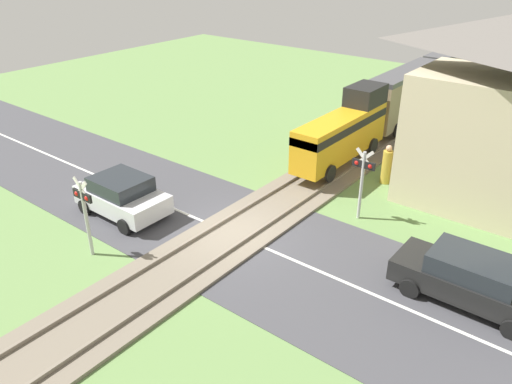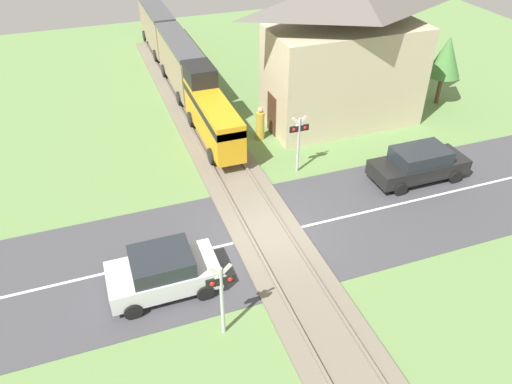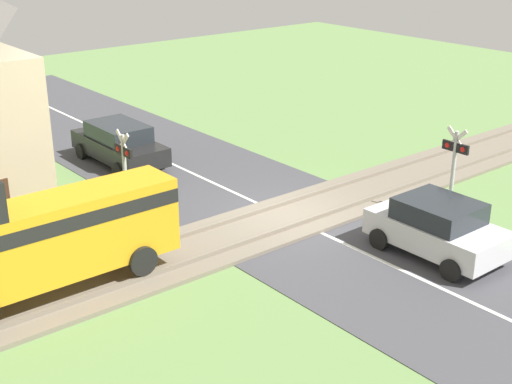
{
  "view_description": "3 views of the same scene",
  "coord_description": "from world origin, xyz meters",
  "views": [
    {
      "loc": [
        10.07,
        -11.51,
        9.52
      ],
      "look_at": [
        0.0,
        1.32,
        1.2
      ],
      "focal_mm": 35.0,
      "sensor_mm": 36.0,
      "label": 1
    },
    {
      "loc": [
        -5.47,
        -13.84,
        12.57
      ],
      "look_at": [
        0.0,
        1.32,
        1.2
      ],
      "focal_mm": 35.0,
      "sensor_mm": 36.0,
      "label": 2
    },
    {
      "loc": [
        -14.69,
        13.34,
        8.63
      ],
      "look_at": [
        0.0,
        1.32,
        1.2
      ],
      "focal_mm": 50.0,
      "sensor_mm": 36.0,
      "label": 3
    }
  ],
  "objects": [
    {
      "name": "ground_plane",
      "position": [
        0.0,
        0.0,
        0.0
      ],
      "size": [
        60.0,
        60.0,
        0.0
      ],
      "primitive_type": "plane",
      "color": "#66894C"
    },
    {
      "name": "road_surface",
      "position": [
        0.0,
        0.0,
        0.01
      ],
      "size": [
        48.0,
        6.4,
        0.02
      ],
      "color": "#424247",
      "rests_on": "ground_plane"
    },
    {
      "name": "track_bed",
      "position": [
        0.0,
        0.0,
        0.07
      ],
      "size": [
        2.8,
        48.0,
        0.24
      ],
      "color": "#756B5B",
      "rests_on": "ground_plane"
    },
    {
      "name": "car_near_crossing",
      "position": [
        -4.3,
        -1.44,
        0.81
      ],
      "size": [
        3.66,
        2.03,
        1.56
      ],
      "color": "silver",
      "rests_on": "ground_plane"
    },
    {
      "name": "car_far_side",
      "position": [
        7.77,
        1.44,
        0.8
      ],
      "size": [
        4.37,
        1.9,
        1.54
      ],
      "color": "black",
      "rests_on": "ground_plane"
    },
    {
      "name": "crossing_signal_west_approach",
      "position": [
        -2.95,
        -3.87,
        1.82
      ],
      "size": [
        0.9,
        0.18,
        2.82
      ],
      "color": "#B7B7B7",
      "rests_on": "ground_plane"
    },
    {
      "name": "crossing_signal_east_approach",
      "position": [
        2.95,
        3.87,
        1.82
      ],
      "size": [
        0.9,
        0.18,
        2.82
      ],
      "color": "#B7B7B7",
      "rests_on": "ground_plane"
    },
    {
      "name": "pedestrian_by_station",
      "position": [
        2.41,
        7.36,
        0.8
      ],
      "size": [
        0.43,
        0.43,
        1.74
      ],
      "color": "gold",
      "rests_on": "ground_plane"
    }
  ]
}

